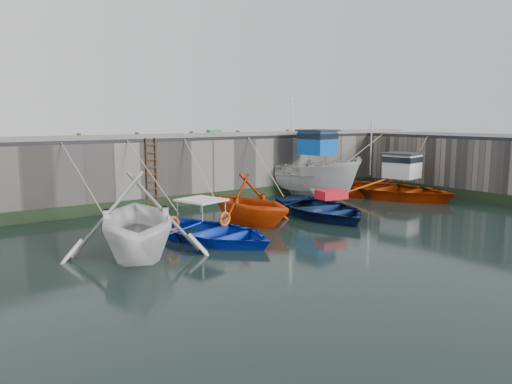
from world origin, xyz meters
TOP-DOWN VIEW (x-y plane):
  - ground at (0.00, 0.00)m, footprint 120.00×120.00m
  - quay_back at (0.00, 12.50)m, footprint 30.00×5.00m
  - quay_right at (14.50, 2.50)m, footprint 5.00×15.00m
  - road_back at (0.00, 12.50)m, footprint 30.00×5.00m
  - kerb_back at (0.00, 10.15)m, footprint 30.00×0.30m
  - algae_back at (0.00, 9.96)m, footprint 30.00×0.08m
  - algae_right at (11.96, 2.50)m, footprint 0.08×15.00m
  - ladder at (-2.00, 9.91)m, footprint 0.51×0.08m
  - boat_near_white at (-5.41, 3.31)m, footprint 6.13×6.56m
  - boat_near_white_rope at (-5.41, 7.90)m, footprint 0.04×4.93m
  - boat_near_blue at (-2.67, 3.48)m, footprint 4.74×5.72m
  - boat_near_blue_rope at (-2.67, 7.99)m, footprint 0.04×4.78m
  - boat_near_blacktrim at (-0.12, 5.01)m, footprint 4.18×4.68m
  - boat_near_blacktrim_rope at (-0.12, 8.76)m, footprint 0.04×3.60m
  - boat_near_navy at (3.13, 4.45)m, footprint 4.90×6.16m
  - boat_near_navy_rope at (3.13, 8.47)m, footprint 0.04×4.01m
  - boat_far_white at (6.32, 8.86)m, footprint 3.44×6.89m
  - boat_far_orange at (9.51, 6.05)m, footprint 6.13×7.60m
  - fish_crate at (1.48, 10.33)m, footprint 0.66×0.44m
  - bollard_a at (-5.00, 10.25)m, footprint 0.18×0.18m
  - bollard_b at (-2.50, 10.25)m, footprint 0.18×0.18m
  - bollard_c at (0.20, 10.25)m, footprint 0.18×0.18m
  - bollard_d at (2.80, 10.25)m, footprint 0.18×0.18m
  - bollard_e at (6.00, 10.25)m, footprint 0.18×0.18m

SIDE VIEW (x-z plane):
  - ground at x=0.00m, z-range 0.00..0.00m
  - boat_near_white at x=-5.41m, z-range -1.40..1.40m
  - boat_near_white_rope at x=-5.41m, z-range -1.55..1.55m
  - boat_near_blue at x=-2.67m, z-range -0.51..0.51m
  - boat_near_blue_rope at x=-2.67m, z-range -1.55..1.55m
  - boat_near_blacktrim at x=-0.12m, z-range -1.12..1.12m
  - boat_near_blacktrim_rope at x=-0.12m, z-range -1.55..1.55m
  - boat_near_navy at x=3.13m, z-range -0.57..0.57m
  - boat_near_navy_rope at x=3.13m, z-range -1.55..1.55m
  - algae_back at x=0.00m, z-range 0.00..0.50m
  - algae_right at x=11.96m, z-range 0.00..0.50m
  - boat_far_orange at x=9.51m, z-range -1.75..2.64m
  - boat_far_white at x=6.32m, z-range -1.70..3.84m
  - quay_back at x=0.00m, z-range 0.00..3.00m
  - quay_right at x=14.50m, z-range 0.00..3.00m
  - ladder at x=-2.00m, z-range -0.01..3.19m
  - road_back at x=0.00m, z-range 3.00..3.16m
  - kerb_back at x=0.00m, z-range 3.16..3.36m
  - bollard_a at x=-5.00m, z-range 3.16..3.44m
  - bollard_b at x=-2.50m, z-range 3.16..3.44m
  - bollard_c at x=0.20m, z-range 3.16..3.44m
  - bollard_d at x=2.80m, z-range 3.16..3.44m
  - bollard_e at x=6.00m, z-range 3.16..3.44m
  - fish_crate at x=1.48m, z-range 3.16..3.49m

